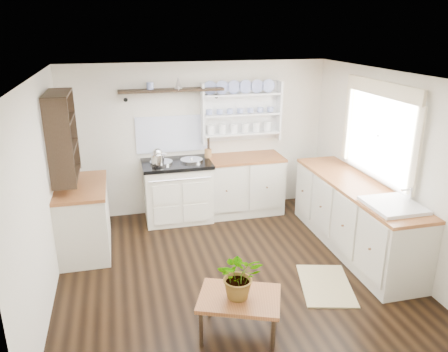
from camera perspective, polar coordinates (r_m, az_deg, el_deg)
The scene contains 19 objects.
floor at distance 5.44m, azimuth 0.68°, elevation -11.87°, with size 4.00×3.80×0.01m, color black.
wall_back at distance 6.72m, azimuth -3.37°, elevation 4.89°, with size 4.00×0.02×2.30m, color beige.
wall_right at distance 5.76m, azimuth 20.37°, elevation 1.25°, with size 0.02×3.80×2.30m, color beige.
wall_left at distance 4.87m, azimuth -22.69°, elevation -2.24°, with size 0.02×3.80×2.30m, color beige.
ceiling at distance 4.69m, azimuth 0.79°, elevation 12.99°, with size 4.00×3.80×0.01m, color white.
window at distance 5.75m, azimuth 19.60°, elevation 5.60°, with size 0.08×1.55×1.22m.
aga_cooker at distance 6.56m, azimuth -6.08°, elevation -1.88°, with size 1.01×0.70×0.93m.
back_cabinets at distance 6.78m, azimuth 2.21°, elevation -1.07°, with size 1.27×0.63×0.90m.
right_cabinets at distance 5.92m, azimuth 16.65°, elevation -5.02°, with size 0.62×2.43×0.90m.
belfast_sink at distance 5.22m, azimuth 21.09°, elevation -4.79°, with size 0.55×0.60×0.45m.
left_cabinets at distance 5.92m, azimuth -17.82°, elevation -5.15°, with size 0.62×1.13×0.90m.
plate_rack at distance 6.75m, azimuth 2.12°, elevation 8.49°, with size 1.20×0.22×0.90m.
high_shelf at distance 6.40m, azimuth -6.88°, elevation 10.99°, with size 1.50×0.29×0.16m.
left_shelving at distance 5.59m, azimuth -20.37°, elevation 5.00°, with size 0.28×0.80×1.05m, color black.
kettle at distance 6.23m, azimuth -8.66°, elevation 2.54°, with size 0.19×0.19×0.23m, color silver, non-canonical shape.
utensil_crock at distance 6.58m, azimuth -2.09°, elevation 2.99°, with size 0.11×0.11×0.13m, color olive.
center_table at distance 4.24m, azimuth 2.03°, elevation -15.97°, with size 0.90×0.78×0.41m.
potted_plant at distance 4.09m, azimuth 2.08°, elevation -12.82°, with size 0.41×0.36×0.46m, color #3F7233.
floor_rug at distance 5.23m, azimuth 13.13°, elevation -13.70°, with size 0.55×0.85×0.02m, color olive.
Camera 1 is at (-1.18, -4.51, 2.80)m, focal length 35.00 mm.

